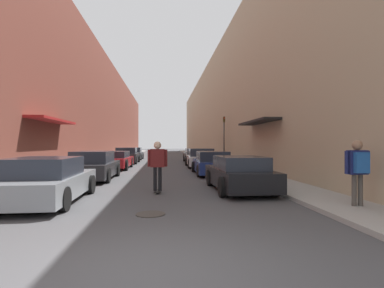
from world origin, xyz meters
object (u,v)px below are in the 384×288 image
Objects in this scene: parked_car_right_0 at (239,174)px; parked_car_right_2 at (201,158)px; parked_car_left_1 at (94,166)px; traffic_light at (224,134)px; parked_car_right_1 at (212,163)px; parked_car_right_3 at (194,155)px; parked_car_left_2 at (116,160)px; pedestrian at (358,165)px; skateboarder at (158,161)px; manhole_cover at (150,214)px; parked_car_left_4 at (133,154)px; parked_car_left_3 at (127,156)px; parked_car_left_0 at (46,181)px.

parked_car_right_2 reaches higher than parked_car_right_0.
traffic_light is at bearing 51.85° from parked_car_left_1.
traffic_light reaches higher than parked_car_right_1.
parked_car_right_1 is 1.06× the size of parked_car_right_3.
parked_car_right_1 is at bearing -35.11° from parked_car_left_2.
pedestrian is (8.06, -13.44, 0.56)m from parked_car_left_2.
parked_car_left_1 is at bearing -129.45° from parked_car_right_2.
parked_car_right_2 is at bearing 75.70° from skateboarder.
manhole_cover is at bearing -107.83° from parked_car_right_1.
parked_car_right_1 is at bearing 72.17° from manhole_cover.
parked_car_right_0 reaches higher than parked_car_left_2.
parked_car_right_1 is 5.26m from parked_car_right_2.
parked_car_left_4 reaches higher than parked_car_right_0.
parked_car_left_2 is 1.07× the size of parked_car_right_3.
pedestrian is at bearing -57.83° from parked_car_right_0.
parked_car_left_3 is 1.22× the size of traffic_light.
parked_car_left_0 is 23.91m from parked_car_left_4.
parked_car_left_1 is at bearing -90.77° from parked_car_left_2.
parked_car_left_2 is at bearing -130.60° from parked_car_right_3.
parked_car_left_0 is at bearing -165.58° from parked_car_right_0.
parked_car_left_0 is 0.96× the size of parked_car_right_2.
parked_car_right_2 is at bearing 89.78° from parked_car_right_1.
parked_car_left_1 is 1.04× the size of parked_car_right_0.
parked_car_right_2 is 4.61m from traffic_light.
parked_car_left_3 is at bearing 169.88° from traffic_light.
parked_car_left_1 is at bearing -89.87° from parked_car_left_4.
parked_car_right_2 is 2.80× the size of pedestrian.
parked_car_left_1 is (0.11, 5.48, 0.02)m from parked_car_left_0.
parked_car_left_3 is 11.77m from parked_car_right_1.
parked_car_left_1 reaches higher than parked_car_left_0.
traffic_light is (8.39, 10.69, 1.85)m from parked_car_left_1.
parked_car_left_1 is 1.15× the size of traffic_light.
pedestrian is (2.19, -14.59, 0.50)m from parked_car_right_2.
parked_car_left_4 is 17.51m from parked_car_right_1.
parked_car_left_3 is 1.01× the size of parked_car_left_4.
parked_car_left_2 is 1.00× the size of parked_car_left_3.
skateboarder is (-3.02, -17.17, 0.46)m from parked_car_right_3.
parked_car_right_3 is (0.16, 11.12, 0.02)m from parked_car_right_1.
parked_car_left_1 is at bearing 112.21° from manhole_cover.
parked_car_left_0 is 0.95× the size of parked_car_left_4.
pedestrian is (2.06, -20.45, 0.53)m from parked_car_right_3.
parked_car_right_0 reaches higher than manhole_cover.
parked_car_right_1 reaches higher than parked_car_left_2.
parked_car_left_3 is 1.07× the size of parked_car_right_3.
manhole_cover is at bearing -106.84° from traffic_light.
parked_car_left_1 reaches higher than parked_car_right_1.
parked_car_left_1 is 13.71m from traffic_light.
skateboarder is at bearing -82.14° from parked_car_left_4.
parked_car_left_1 is 18.43m from parked_car_left_4.
parked_car_left_4 reaches higher than parked_car_left_0.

